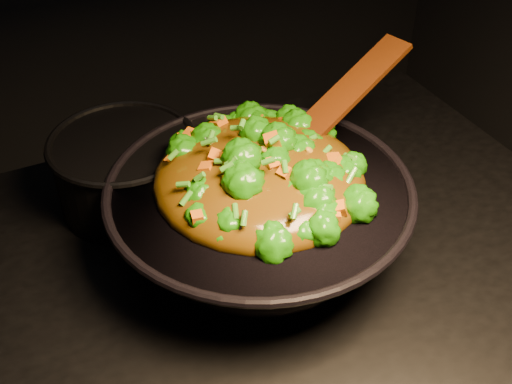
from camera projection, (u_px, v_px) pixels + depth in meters
name	position (u px, v px, depth m)	size (l,w,h in m)	color
wok	(259.00, 219.00, 0.88)	(0.40, 0.40, 0.11)	black
stir_fry	(259.00, 153.00, 0.82)	(0.28, 0.28, 0.10)	#207808
spatula	(331.00, 109.00, 0.90)	(0.31, 0.05, 0.01)	#381B08
back_pot	(126.00, 171.00, 0.96)	(0.21, 0.21, 0.12)	black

